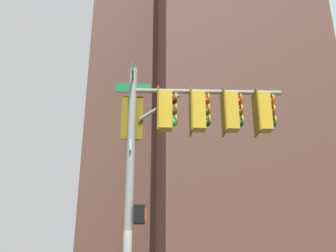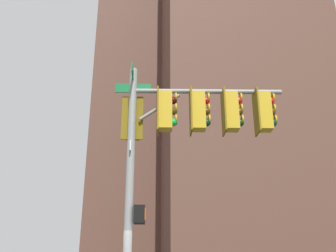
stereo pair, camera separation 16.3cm
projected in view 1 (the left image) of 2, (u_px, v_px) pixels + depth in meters
signal_pole_assembly at (183, 130)px, 9.67m from camera, size 1.22×4.27×6.62m
building_brick_nearside at (224, 104)px, 42.02m from camera, size 20.12×15.14×37.60m
building_brick_midblock at (165, 95)px, 50.42m from camera, size 20.23×18.01×46.59m
building_glass_tower at (255, 79)px, 60.76m from camera, size 32.71×22.69×60.19m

